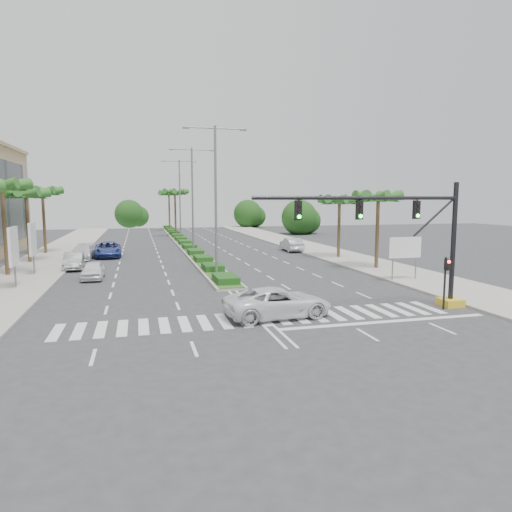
% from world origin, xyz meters
% --- Properties ---
extents(ground, '(160.00, 160.00, 0.00)m').
position_xyz_m(ground, '(0.00, 0.00, 0.00)').
color(ground, '#333335').
rests_on(ground, ground).
extents(footpath_right, '(6.00, 120.00, 0.15)m').
position_xyz_m(footpath_right, '(15.20, 20.00, 0.07)').
color(footpath_right, gray).
rests_on(footpath_right, ground).
extents(footpath_left, '(6.00, 120.00, 0.15)m').
position_xyz_m(footpath_left, '(-15.20, 20.00, 0.07)').
color(footpath_left, gray).
rests_on(footpath_left, ground).
extents(median, '(2.20, 75.00, 0.20)m').
position_xyz_m(median, '(0.00, 45.00, 0.10)').
color(median, gray).
rests_on(median, ground).
extents(median_grass, '(1.80, 75.00, 0.04)m').
position_xyz_m(median_grass, '(0.00, 45.00, 0.22)').
color(median_grass, '#274E1A').
rests_on(median_grass, median).
extents(signal_gantry, '(12.60, 1.20, 7.20)m').
position_xyz_m(signal_gantry, '(9.27, -0.00, 3.46)').
color(signal_gantry, gold).
rests_on(signal_gantry, ground).
extents(pedestrian_signal, '(0.28, 0.36, 3.00)m').
position_xyz_m(pedestrian_signal, '(10.60, -0.68, 2.04)').
color(pedestrian_signal, black).
rests_on(pedestrian_signal, ground).
extents(direction_sign, '(2.70, 0.11, 3.40)m').
position_xyz_m(direction_sign, '(13.50, 7.99, 2.45)').
color(direction_sign, slate).
rests_on(direction_sign, ground).
extents(billboard_near, '(0.18, 2.10, 4.35)m').
position_xyz_m(billboard_near, '(-14.50, 12.00, 2.96)').
color(billboard_near, slate).
rests_on(billboard_near, ground).
extents(billboard_far, '(0.18, 2.10, 4.35)m').
position_xyz_m(billboard_far, '(-14.50, 18.00, 2.96)').
color(billboard_far, slate).
rests_on(billboard_far, ground).
extents(palm_left_mid, '(4.57, 4.68, 7.95)m').
position_xyz_m(palm_left_mid, '(-16.50, 18.00, 7.08)').
color(palm_left_mid, brown).
rests_on(palm_left_mid, ground).
extents(palm_left_far, '(4.57, 4.68, 7.35)m').
position_xyz_m(palm_left_far, '(-16.50, 26.00, 6.50)').
color(palm_left_far, brown).
rests_on(palm_left_far, ground).
extents(palm_left_end, '(4.57, 4.68, 7.75)m').
position_xyz_m(palm_left_end, '(-16.50, 34.00, 6.88)').
color(palm_left_end, brown).
rests_on(palm_left_end, ground).
extents(palm_right_near, '(4.57, 4.68, 7.05)m').
position_xyz_m(palm_right_near, '(14.50, 14.00, 6.20)').
color(palm_right_near, brown).
rests_on(palm_right_near, ground).
extents(palm_right_far, '(4.57, 4.68, 6.75)m').
position_xyz_m(palm_right_far, '(14.50, 22.00, 5.91)').
color(palm_right_far, brown).
rests_on(palm_right_far, ground).
extents(palm_median_a, '(4.57, 4.68, 8.05)m').
position_xyz_m(palm_median_a, '(0.00, 55.00, 7.17)').
color(palm_median_a, brown).
rests_on(palm_median_a, ground).
extents(palm_median_b, '(4.57, 4.68, 8.05)m').
position_xyz_m(palm_median_b, '(0.00, 70.00, 7.17)').
color(palm_median_b, brown).
rests_on(palm_median_b, ground).
extents(streetlight_near, '(5.10, 0.25, 12.00)m').
position_xyz_m(streetlight_near, '(0.00, 14.00, 6.81)').
color(streetlight_near, slate).
rests_on(streetlight_near, ground).
extents(streetlight_mid, '(5.10, 0.25, 12.00)m').
position_xyz_m(streetlight_mid, '(0.00, 30.00, 6.81)').
color(streetlight_mid, slate).
rests_on(streetlight_mid, ground).
extents(streetlight_far, '(5.10, 0.25, 12.00)m').
position_xyz_m(streetlight_far, '(0.00, 46.00, 6.81)').
color(streetlight_far, slate).
rests_on(streetlight_far, ground).
extents(car_parked_a, '(1.71, 4.10, 1.39)m').
position_xyz_m(car_parked_a, '(-9.65, 14.96, 0.69)').
color(car_parked_a, white).
rests_on(car_parked_a, ground).
extents(car_parked_b, '(1.78, 4.59, 1.49)m').
position_xyz_m(car_parked_b, '(-11.80, 20.82, 0.74)').
color(car_parked_b, '#B2B1B6').
rests_on(car_parked_b, ground).
extents(car_parked_c, '(3.03, 6.06, 1.65)m').
position_xyz_m(car_parked_c, '(-9.36, 29.22, 0.82)').
color(car_parked_c, '#2D3F8B').
rests_on(car_parked_c, ground).
extents(car_parked_d, '(2.48, 5.33, 1.51)m').
position_xyz_m(car_parked_d, '(-11.78, 27.76, 0.75)').
color(car_parked_d, silver).
rests_on(car_parked_d, ground).
extents(car_crossing, '(5.99, 3.23, 1.60)m').
position_xyz_m(car_crossing, '(0.96, 0.10, 0.80)').
color(car_crossing, white).
rests_on(car_crossing, ground).
extents(car_right, '(1.85, 4.98, 1.63)m').
position_xyz_m(car_right, '(11.80, 29.52, 0.81)').
color(car_right, silver).
rests_on(car_right, ground).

